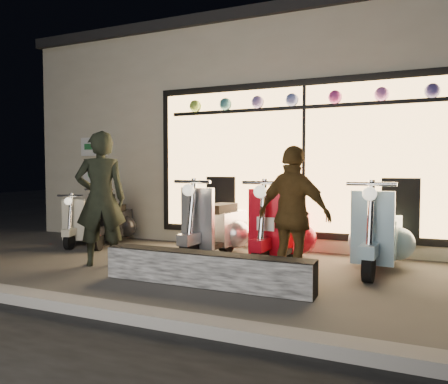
# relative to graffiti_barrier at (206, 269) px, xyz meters

# --- Properties ---
(ground) EXTENTS (40.00, 40.00, 0.00)m
(ground) POSITION_rel_graffiti_barrier_xyz_m (-0.25, 0.65, -0.20)
(ground) COLOR #383533
(ground) RESTS_ON ground
(kerb) EXTENTS (40.00, 0.25, 0.12)m
(kerb) POSITION_rel_graffiti_barrier_xyz_m (-0.25, -1.35, -0.14)
(kerb) COLOR slate
(kerb) RESTS_ON ground
(shop_building) EXTENTS (10.20, 6.23, 4.20)m
(shop_building) POSITION_rel_graffiti_barrier_xyz_m (-0.24, 5.63, 1.90)
(shop_building) COLOR beige
(shop_building) RESTS_ON ground
(graffiti_barrier) EXTENTS (2.61, 0.28, 0.40)m
(graffiti_barrier) POSITION_rel_graffiti_barrier_xyz_m (0.00, 0.00, 0.00)
(graffiti_barrier) COLOR black
(graffiti_barrier) RESTS_ON ground
(scooter_silver) EXTENTS (0.60, 1.65, 1.18)m
(scooter_silver) POSITION_rel_graffiti_barrier_xyz_m (-0.62, 1.71, 0.27)
(scooter_silver) COLOR black
(scooter_silver) RESTS_ON ground
(scooter_red) EXTENTS (0.59, 1.65, 1.18)m
(scooter_red) POSITION_rel_graffiti_barrier_xyz_m (0.46, 1.68, 0.27)
(scooter_red) COLOR black
(scooter_red) RESTS_ON ground
(scooter_black) EXTENTS (0.73, 1.41, 1.01)m
(scooter_black) POSITION_rel_graffiti_barrier_xyz_m (-2.89, 1.98, 0.21)
(scooter_black) COLOR black
(scooter_black) RESTS_ON ground
(scooter_cream) EXTENTS (0.66, 1.26, 0.90)m
(scooter_cream) POSITION_rel_graffiti_barrier_xyz_m (-3.38, 1.78, 0.16)
(scooter_cream) COLOR black
(scooter_cream) RESTS_ON ground
(scooter_blue) EXTENTS (0.59, 1.64, 1.17)m
(scooter_blue) POSITION_rel_graffiti_barrier_xyz_m (1.81, 1.79, 0.27)
(scooter_blue) COLOR black
(scooter_blue) RESTS_ON ground
(man) EXTENTS (0.83, 0.80, 1.92)m
(man) POSITION_rel_graffiti_barrier_xyz_m (-1.89, 0.42, 0.76)
(man) COLOR black
(man) RESTS_ON ground
(woman) EXTENTS (1.05, 0.69, 1.67)m
(woman) POSITION_rel_graffiti_barrier_xyz_m (0.94, 0.47, 0.63)
(woman) COLOR brown
(woman) RESTS_ON ground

